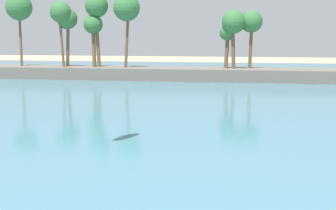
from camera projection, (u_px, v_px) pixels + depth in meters
The scene contains 2 objects.
sea at pixel (199, 86), 59.54m from camera, with size 220.00×95.27×0.06m, color teal.
palm_headland at pixel (211, 53), 66.39m from camera, with size 91.61×6.00×13.04m.
Camera 1 is at (5.06, -2.22, 6.99)m, focal length 49.30 mm.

